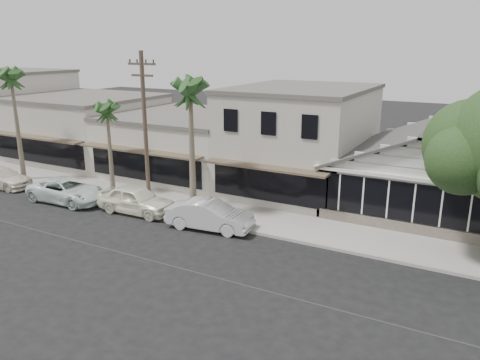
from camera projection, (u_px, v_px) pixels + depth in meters
The scene contains 15 objects.
ground at pixel (245, 285), 18.70m from camera, with size 140.00×140.00×0.00m, color black.
sidewalk_north at pixel (179, 204), 28.04m from camera, with size 90.00×3.50×0.15m, color #9E9991.
corner_shop at pixel (427, 168), 26.25m from camera, with size 10.40×8.60×5.10m.
row_building_near at pixel (300, 141), 30.59m from camera, with size 8.00×10.00×6.50m, color beige.
row_building_midnear at pixel (187, 145), 35.01m from camera, with size 10.00×10.00×4.20m, color beige.
row_building_midfar at pixel (85, 128), 39.69m from camera, with size 11.00×10.00×5.00m, color beige.
row_building_far at pixel (0, 109), 44.47m from camera, with size 11.00×10.00×6.80m, color beige.
utility_pole at pixel (145, 129), 25.88m from camera, with size 1.80×0.24×9.00m.
car_0 at pixel (136, 200), 26.65m from camera, with size 1.87×4.65×1.59m, color white.
car_1 at pixel (210, 215), 24.29m from camera, with size 1.60×4.58×1.51m, color silver.
car_2 at pixel (68, 191), 28.56m from camera, with size 2.38×5.15×1.43m, color silver.
car_3 at pixel (2, 178), 31.57m from camera, with size 1.84×4.54×1.32m, color silver.
palm_east at pixel (190, 92), 24.38m from camera, with size 3.01×3.01×8.12m.
palm_mid at pixel (107, 111), 28.71m from camera, with size 2.56×2.56×6.31m.
palm_west at pixel (11, 79), 31.26m from camera, with size 3.19×3.19×8.23m.
Camera 1 is at (7.80, -14.88, 9.23)m, focal length 35.00 mm.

